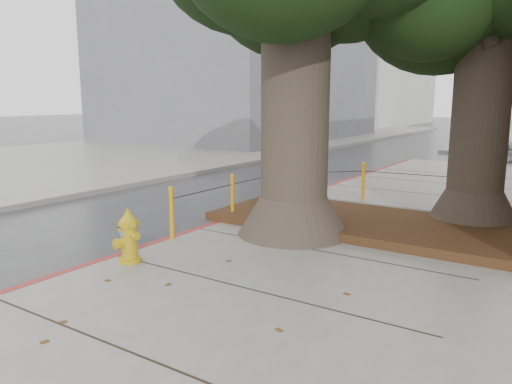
% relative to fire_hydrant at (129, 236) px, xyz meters
% --- Properties ---
extents(ground, '(140.00, 140.00, 0.00)m').
position_rel_fire_hydrant_xyz_m(ground, '(1.56, 0.10, -0.55)').
color(ground, '#28282B').
rests_on(ground, ground).
extents(sidewalk_opposite, '(14.00, 60.00, 0.15)m').
position_rel_fire_hydrant_xyz_m(sidewalk_opposite, '(-12.44, 10.10, -0.47)').
color(sidewalk_opposite, slate).
rests_on(sidewalk_opposite, ground).
extents(curb_red, '(0.14, 26.00, 0.16)m').
position_rel_fire_hydrant_xyz_m(curb_red, '(-0.44, 2.60, -0.47)').
color(curb_red, maroon).
rests_on(curb_red, ground).
extents(planter_bed, '(6.40, 2.60, 0.16)m').
position_rel_fire_hydrant_xyz_m(planter_bed, '(2.46, 4.00, -0.32)').
color(planter_bed, black).
rests_on(planter_bed, sidewalk_main).
extents(building_far_grey, '(12.00, 16.00, 12.00)m').
position_rel_fire_hydrant_xyz_m(building_far_grey, '(-13.44, 22.10, 5.45)').
color(building_far_grey, slate).
rests_on(building_far_grey, ground).
extents(building_far_white, '(12.00, 18.00, 15.00)m').
position_rel_fire_hydrant_xyz_m(building_far_white, '(-15.44, 45.10, 6.95)').
color(building_far_white, silver).
rests_on(building_far_white, ground).
extents(bollard_ring, '(3.79, 5.39, 0.95)m').
position_rel_fire_hydrant_xyz_m(bollard_ring, '(0.69, 4.48, 0.11)').
color(bollard_ring, orange).
rests_on(bollard_ring, sidewalk_main).
extents(fire_hydrant, '(0.44, 0.42, 0.82)m').
position_rel_fire_hydrant_xyz_m(fire_hydrant, '(0.00, 0.00, 0.00)').
color(fire_hydrant, gold).
rests_on(fire_hydrant, sidewalk_main).
extents(car_silver, '(3.23, 1.37, 1.09)m').
position_rel_fire_hydrant_xyz_m(car_silver, '(2.66, 17.15, -0.00)').
color(car_silver, '#939397').
rests_on(car_silver, ground).
extents(car_dark, '(1.77, 3.88, 1.10)m').
position_rel_fire_hydrant_xyz_m(car_dark, '(-9.60, 18.35, 0.00)').
color(car_dark, black).
rests_on(car_dark, ground).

